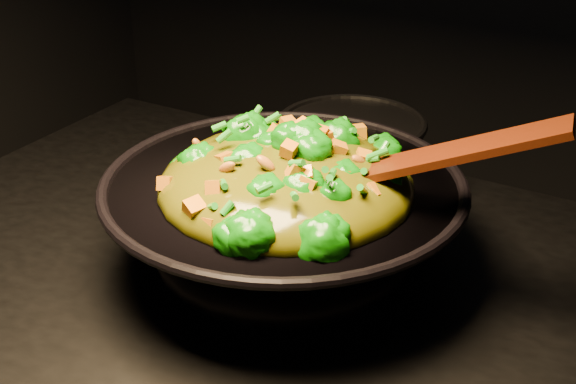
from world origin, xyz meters
The scene contains 4 objects.
wok centered at (-0.08, 0.11, 0.96)m, with size 0.39×0.39×0.11m, color black, non-canonical shape.
stir_fry centered at (-0.07, 0.10, 1.06)m, with size 0.28×0.28×0.10m, color #117308, non-canonical shape.
spatula centered at (0.07, 0.13, 1.06)m, with size 0.32×0.05×0.01m, color #3D1405.
back_pot centered at (-0.10, 0.32, 0.95)m, with size 0.19×0.19×0.11m, color black.
Camera 1 is at (0.32, -0.57, 1.41)m, focal length 50.00 mm.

